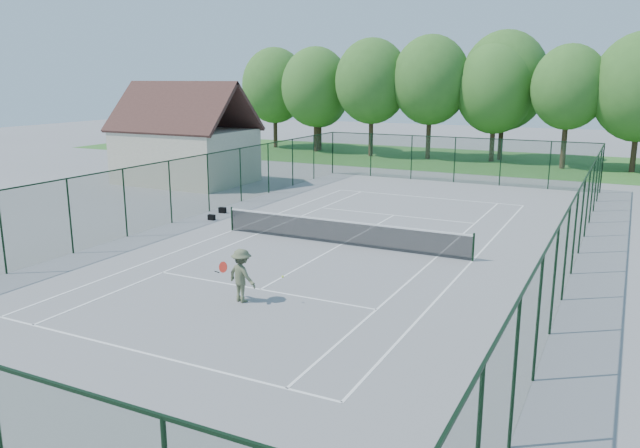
# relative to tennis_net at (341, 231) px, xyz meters

# --- Properties ---
(ground) EXTENTS (140.00, 140.00, 0.00)m
(ground) POSITION_rel_tennis_net_xyz_m (0.00, 0.00, -0.58)
(ground) COLOR gray
(ground) RESTS_ON ground
(grass_far) EXTENTS (80.00, 16.00, 0.01)m
(grass_far) POSITION_rel_tennis_net_xyz_m (0.00, 30.00, -0.57)
(grass_far) COLOR #39752C
(grass_far) RESTS_ON ground
(court_lines) EXTENTS (11.05, 23.85, 0.01)m
(court_lines) POSITION_rel_tennis_net_xyz_m (0.00, 0.00, -0.57)
(court_lines) COLOR white
(court_lines) RESTS_ON ground
(tennis_net) EXTENTS (11.08, 0.08, 1.10)m
(tennis_net) POSITION_rel_tennis_net_xyz_m (0.00, 0.00, 0.00)
(tennis_net) COLOR black
(tennis_net) RESTS_ON ground
(fence_enclosure) EXTENTS (18.05, 36.05, 3.02)m
(fence_enclosure) POSITION_rel_tennis_net_xyz_m (0.00, 0.00, 0.98)
(fence_enclosure) COLOR #183A22
(fence_enclosure) RESTS_ON ground
(utility_building) EXTENTS (8.60, 6.27, 6.63)m
(utility_building) POSITION_rel_tennis_net_xyz_m (-16.00, 10.00, 2.54)
(utility_building) COLOR beige
(utility_building) RESTS_ON ground
(tree_line_far) EXTENTS (39.40, 6.40, 9.70)m
(tree_line_far) POSITION_rel_tennis_net_xyz_m (0.00, 30.00, 5.42)
(tree_line_far) COLOR #432D1F
(tree_line_far) RESTS_ON ground
(sports_bag_a) EXTENTS (0.39, 0.27, 0.29)m
(sports_bag_a) POSITION_rel_tennis_net_xyz_m (-8.14, 2.96, -0.43)
(sports_bag_a) COLOR black
(sports_bag_a) RESTS_ON ground
(sports_bag_b) EXTENTS (0.34, 0.21, 0.27)m
(sports_bag_b) POSITION_rel_tennis_net_xyz_m (-7.65, 1.36, -0.44)
(sports_bag_b) COLOR black
(sports_bag_b) RESTS_ON ground
(tennis_player) EXTENTS (2.13, 0.89, 1.69)m
(tennis_player) POSITION_rel_tennis_net_xyz_m (0.10, -7.60, 0.27)
(tennis_player) COLOR #575E41
(tennis_player) RESTS_ON ground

